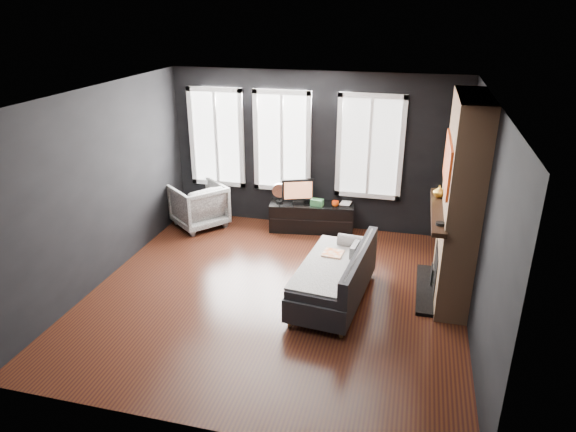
% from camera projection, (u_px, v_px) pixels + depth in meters
% --- Properties ---
extents(floor, '(5.00, 5.00, 0.00)m').
position_uv_depth(floor, '(276.00, 294.00, 7.05)').
color(floor, black).
rests_on(floor, ground).
extents(ceiling, '(5.00, 5.00, 0.00)m').
position_uv_depth(ceiling, '(273.00, 95.00, 6.02)').
color(ceiling, white).
rests_on(ceiling, ground).
extents(wall_back, '(5.00, 0.02, 2.70)m').
position_uv_depth(wall_back, '(314.00, 152.00, 8.77)').
color(wall_back, black).
rests_on(wall_back, ground).
extents(wall_left, '(0.02, 5.00, 2.70)m').
position_uv_depth(wall_left, '(101.00, 186.00, 7.10)').
color(wall_left, black).
rests_on(wall_left, ground).
extents(wall_right, '(0.02, 5.00, 2.70)m').
position_uv_depth(wall_right, '(481.00, 221.00, 5.97)').
color(wall_right, black).
rests_on(wall_right, ground).
extents(windows, '(4.00, 0.16, 1.76)m').
position_uv_depth(windows, '(288.00, 90.00, 8.44)').
color(windows, white).
rests_on(windows, wall_back).
extents(fireplace, '(0.70, 1.62, 2.70)m').
position_uv_depth(fireplace, '(460.00, 202.00, 6.55)').
color(fireplace, '#93724C').
rests_on(fireplace, floor).
extents(sofa, '(1.07, 1.86, 0.77)m').
position_uv_depth(sofa, '(334.00, 274.00, 6.79)').
color(sofa, '#262729').
rests_on(sofa, floor).
extents(stripe_pillow, '(0.11, 0.31, 0.30)m').
position_uv_depth(stripe_pillow, '(354.00, 254.00, 6.95)').
color(stripe_pillow, gray).
rests_on(stripe_pillow, sofa).
extents(armchair, '(1.12, 1.13, 0.85)m').
position_uv_depth(armchair, '(199.00, 203.00, 9.07)').
color(armchair, silver).
rests_on(armchair, floor).
extents(media_console, '(1.49, 0.64, 0.50)m').
position_uv_depth(media_console, '(312.00, 217.00, 8.95)').
color(media_console, black).
rests_on(media_console, floor).
extents(monitor, '(0.57, 0.31, 0.50)m').
position_uv_depth(monitor, '(298.00, 190.00, 8.77)').
color(monitor, black).
rests_on(monitor, media_console).
extents(desk_fan, '(0.30, 0.30, 0.35)m').
position_uv_depth(desk_fan, '(279.00, 193.00, 8.86)').
color(desk_fan, gray).
rests_on(desk_fan, media_console).
extents(mug, '(0.14, 0.12, 0.12)m').
position_uv_depth(mug, '(335.00, 203.00, 8.72)').
color(mug, '#F4480B').
rests_on(mug, media_console).
extents(book, '(0.18, 0.04, 0.24)m').
position_uv_depth(book, '(341.00, 197.00, 8.84)').
color(book, '#B2A88F').
rests_on(book, media_console).
extents(storage_box, '(0.22, 0.16, 0.11)m').
position_uv_depth(storage_box, '(317.00, 202.00, 8.76)').
color(storage_box, '#387D45').
rests_on(storage_box, media_console).
extents(mantel_vase, '(0.18, 0.19, 0.16)m').
position_uv_depth(mantel_vase, '(439.00, 191.00, 7.02)').
color(mantel_vase, orange).
rests_on(mantel_vase, fireplace).
extents(mantel_clock, '(0.14, 0.14, 0.04)m').
position_uv_depth(mantel_clock, '(440.00, 224.00, 6.15)').
color(mantel_clock, black).
rests_on(mantel_clock, fireplace).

